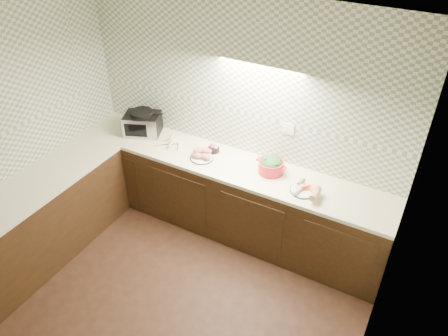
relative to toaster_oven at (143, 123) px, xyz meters
The scene contains 8 objects.
room 2.03m from the toaster_oven, 53.78° to the right, with size 3.60×3.60×2.60m.
counter 1.16m from the toaster_oven, 62.22° to the right, with size 3.60×3.60×0.90m.
toaster_oven is the anchor object (origin of this frame).
parsnip_pile 0.45m from the toaster_oven, ahead, with size 0.35×0.35×0.07m.
sweet_potato_plate 0.89m from the toaster_oven, ahead, with size 0.25×0.25×0.12m.
onion_bowl 0.93m from the toaster_oven, ahead, with size 0.13×0.13×0.10m.
dutch_oven 1.63m from the toaster_oven, ahead, with size 0.33×0.29×0.18m.
veg_plate 2.10m from the toaster_oven, ahead, with size 0.32×0.27×0.12m.
Camera 1 is at (1.82, -1.86, 3.54)m, focal length 35.00 mm.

